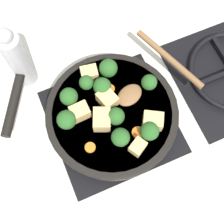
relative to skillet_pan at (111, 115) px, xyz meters
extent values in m
plane|color=silver|center=(0.00, 0.00, -0.06)|extent=(2.40, 2.40, 0.00)
cube|color=black|center=(0.00, 0.00, -0.05)|extent=(0.31, 0.31, 0.01)
torus|color=black|center=(0.00, 0.00, -0.04)|extent=(0.24, 0.24, 0.01)
cube|color=black|center=(0.00, 0.00, -0.04)|extent=(0.01, 0.23, 0.01)
cube|color=black|center=(0.00, 0.00, -0.04)|extent=(0.23, 0.01, 0.01)
cylinder|color=black|center=(0.00, 0.00, 0.00)|extent=(0.32, 0.32, 0.05)
cylinder|color=brown|center=(0.00, 0.00, 0.00)|extent=(0.29, 0.29, 0.04)
torus|color=black|center=(0.00, 0.00, 0.02)|extent=(0.32, 0.32, 0.01)
cylinder|color=black|center=(-0.12, -0.21, 0.01)|extent=(0.16, 0.11, 0.02)
ellipsoid|color=brown|center=(-0.02, 0.06, 0.03)|extent=(0.07, 0.08, 0.01)
cylinder|color=brown|center=(-0.07, 0.19, 0.03)|extent=(0.21, 0.09, 0.02)
cube|color=#DBB770|center=(-0.02, -0.07, 0.04)|extent=(0.04, 0.04, 0.03)
cube|color=#DBB770|center=(-0.03, 0.00, 0.04)|extent=(0.05, 0.05, 0.04)
cube|color=#DBB770|center=(0.02, -0.03, 0.04)|extent=(0.06, 0.06, 0.04)
cube|color=#DBB770|center=(-0.11, -0.01, 0.04)|extent=(0.04, 0.05, 0.03)
cube|color=#DBB770|center=(0.11, 0.02, 0.04)|extent=(0.04, 0.05, 0.03)
cube|color=#DBB770|center=(0.06, 0.08, 0.04)|extent=(0.05, 0.06, 0.04)
cylinder|color=#709956|center=(-0.06, -0.08, 0.03)|extent=(0.01, 0.01, 0.01)
sphere|color=#285B23|center=(-0.06, -0.08, 0.05)|extent=(0.04, 0.04, 0.04)
cylinder|color=#709956|center=(-0.01, -0.10, 0.03)|extent=(0.01, 0.01, 0.01)
sphere|color=#285B23|center=(-0.01, -0.10, 0.05)|extent=(0.05, 0.05, 0.05)
cylinder|color=#709956|center=(0.02, 0.00, 0.03)|extent=(0.01, 0.01, 0.01)
sphere|color=#285B23|center=(0.02, 0.00, 0.05)|extent=(0.04, 0.04, 0.04)
cylinder|color=#709956|center=(0.09, 0.06, 0.03)|extent=(0.01, 0.01, 0.01)
sphere|color=#285B23|center=(0.09, 0.06, 0.05)|extent=(0.04, 0.04, 0.04)
cylinder|color=#709956|center=(0.07, -0.01, 0.03)|extent=(0.01, 0.01, 0.01)
sphere|color=#285B23|center=(0.07, -0.01, 0.05)|extent=(0.04, 0.04, 0.04)
cylinder|color=#709956|center=(-0.10, 0.03, 0.03)|extent=(0.01, 0.01, 0.01)
sphere|color=#285B23|center=(-0.10, 0.03, 0.05)|extent=(0.05, 0.05, 0.05)
cylinder|color=#709956|center=(-0.02, 0.11, 0.03)|extent=(0.01, 0.01, 0.01)
sphere|color=#285B23|center=(-0.02, 0.11, 0.05)|extent=(0.04, 0.04, 0.04)
cylinder|color=#709956|center=(-0.06, 0.00, 0.03)|extent=(0.01, 0.01, 0.01)
sphere|color=#285B23|center=(-0.06, 0.00, 0.05)|extent=(0.04, 0.04, 0.04)
cylinder|color=#709956|center=(-0.08, -0.03, 0.03)|extent=(0.01, 0.01, 0.01)
sphere|color=#285B23|center=(-0.08, -0.03, 0.05)|extent=(0.04, 0.04, 0.04)
cylinder|color=orange|center=(-0.06, 0.02, 0.02)|extent=(0.02, 0.02, 0.01)
cylinder|color=orange|center=(0.06, -0.08, 0.02)|extent=(0.02, 0.02, 0.01)
cylinder|color=orange|center=(0.07, 0.04, 0.02)|extent=(0.03, 0.03, 0.01)
cylinder|color=#B2B2B7|center=(-0.21, -0.16, 0.04)|extent=(0.05, 0.05, 0.19)
sphere|color=#B2B2B7|center=(-0.21, -0.16, 0.15)|extent=(0.04, 0.04, 0.04)
camera|label=1|loc=(0.23, -0.10, 0.73)|focal=50.00mm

